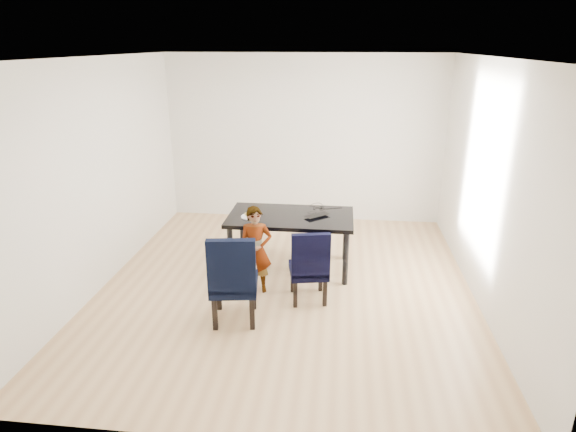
# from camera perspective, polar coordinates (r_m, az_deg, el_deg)

# --- Properties ---
(floor) EXTENTS (4.50, 5.00, 0.01)m
(floor) POSITION_cam_1_polar(r_m,az_deg,el_deg) (6.03, -0.22, -8.31)
(floor) COLOR tan
(floor) RESTS_ON ground
(ceiling) EXTENTS (4.50, 5.00, 0.01)m
(ceiling) POSITION_cam_1_polar(r_m,az_deg,el_deg) (5.32, -0.26, 18.38)
(ceiling) COLOR white
(ceiling) RESTS_ON wall_back
(wall_back) EXTENTS (4.50, 0.01, 2.70)m
(wall_back) POSITION_cam_1_polar(r_m,az_deg,el_deg) (7.95, 1.91, 9.05)
(wall_back) COLOR white
(wall_back) RESTS_ON ground
(wall_front) EXTENTS (4.50, 0.01, 2.70)m
(wall_front) POSITION_cam_1_polar(r_m,az_deg,el_deg) (3.21, -5.54, -7.97)
(wall_front) COLOR silver
(wall_front) RESTS_ON ground
(wall_left) EXTENTS (0.01, 5.00, 2.70)m
(wall_left) POSITION_cam_1_polar(r_m,az_deg,el_deg) (6.20, -21.49, 4.53)
(wall_left) COLOR silver
(wall_left) RESTS_ON ground
(wall_right) EXTENTS (0.01, 5.00, 2.70)m
(wall_right) POSITION_cam_1_polar(r_m,az_deg,el_deg) (5.72, 22.84, 3.16)
(wall_right) COLOR silver
(wall_right) RESTS_ON ground
(dining_table) EXTENTS (1.60, 0.90, 0.75)m
(dining_table) POSITION_cam_1_polar(r_m,az_deg,el_deg) (6.32, 0.31, -3.13)
(dining_table) COLOR black
(dining_table) RESTS_ON floor
(chair_left) EXTENTS (0.56, 0.57, 1.02)m
(chair_left) POSITION_cam_1_polar(r_m,az_deg,el_deg) (5.16, -6.44, -7.16)
(chair_left) COLOR black
(chair_left) RESTS_ON floor
(chair_right) EXTENTS (0.51, 0.52, 0.89)m
(chair_right) POSITION_cam_1_polar(r_m,az_deg,el_deg) (5.55, 2.46, -5.72)
(chair_right) COLOR black
(chair_right) RESTS_ON floor
(child) EXTENTS (0.43, 0.32, 1.07)m
(child) POSITION_cam_1_polar(r_m,az_deg,el_deg) (5.71, -3.86, -4.05)
(child) COLOR #FF5615
(child) RESTS_ON floor
(plate) EXTENTS (0.29, 0.29, 0.01)m
(plate) POSITION_cam_1_polar(r_m,az_deg,el_deg) (6.14, -4.49, -0.06)
(plate) COLOR white
(plate) RESTS_ON dining_table
(sandwich) EXTENTS (0.14, 0.07, 0.05)m
(sandwich) POSITION_cam_1_polar(r_m,az_deg,el_deg) (6.13, -4.59, 0.24)
(sandwich) COLOR #B59740
(sandwich) RESTS_ON plate
(laptop) EXTENTS (0.39, 0.38, 0.03)m
(laptop) POSITION_cam_1_polar(r_m,az_deg,el_deg) (6.18, 3.18, 0.16)
(laptop) COLOR black
(laptop) RESTS_ON dining_table
(cable_tangle) EXTENTS (0.18, 0.18, 0.01)m
(cable_tangle) POSITION_cam_1_polar(r_m,az_deg,el_deg) (6.45, 3.65, 0.91)
(cable_tangle) COLOR black
(cable_tangle) RESTS_ON dining_table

